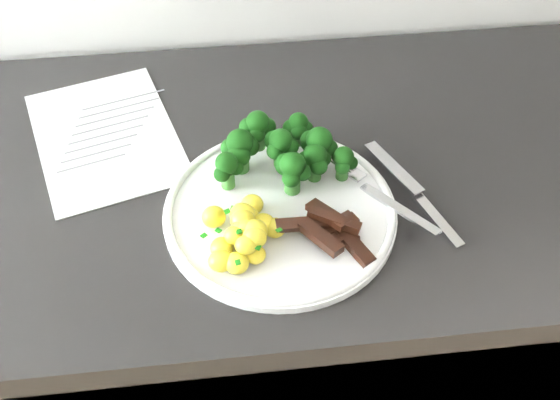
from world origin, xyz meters
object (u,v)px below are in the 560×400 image
at_px(recipe_paper, 106,136).
at_px(potatoes, 244,231).
at_px(broccoli, 282,149).
at_px(plate, 280,211).
at_px(beef_strips, 330,229).
at_px(fork, 384,197).
at_px(counter, 285,335).
at_px(knife, 424,205).

height_order(recipe_paper, potatoes, potatoes).
height_order(broccoli, potatoes, broccoli).
distance_m(plate, beef_strips, 0.08).
distance_m(plate, fork, 0.14).
bearing_deg(broccoli, fork, -29.76).
bearing_deg(recipe_paper, beef_strips, -38.09).
bearing_deg(counter, potatoes, -117.40).
xyz_separation_m(recipe_paper, beef_strips, (0.29, -0.23, 0.02)).
bearing_deg(counter, plate, -102.41).
bearing_deg(knife, broccoli, 155.25).
relative_size(recipe_paper, plate, 1.04).
bearing_deg(fork, counter, 144.23).
bearing_deg(knife, beef_strips, -163.92).
bearing_deg(broccoli, knife, -24.75).
relative_size(recipe_paper, potatoes, 2.60).
relative_size(broccoli, knife, 0.96).
relative_size(plate, broccoli, 1.59).
relative_size(broccoli, fork, 1.16).
relative_size(broccoli, potatoes, 1.57).
bearing_deg(potatoes, plate, 43.29).
distance_m(counter, potatoes, 0.49).
distance_m(counter, plate, 0.46).
xyz_separation_m(counter, recipe_paper, (-0.25, 0.10, 0.44)).
height_order(counter, recipe_paper, recipe_paper).
bearing_deg(knife, potatoes, -171.33).
bearing_deg(broccoli, potatoes, -117.13).
height_order(counter, fork, fork).
xyz_separation_m(recipe_paper, plate, (0.24, -0.18, 0.01)).
bearing_deg(knife, recipe_paper, 155.74).
height_order(potatoes, fork, potatoes).
height_order(recipe_paper, knife, knife).
relative_size(plate, potatoes, 2.50).
bearing_deg(fork, broccoli, 150.24).
distance_m(broccoli, fork, 0.15).
relative_size(broccoli, beef_strips, 1.63).
bearing_deg(fork, knife, -11.20).
height_order(recipe_paper, plate, plate).
bearing_deg(recipe_paper, knife, -24.26).
xyz_separation_m(potatoes, fork, (0.19, 0.05, -0.01)).
bearing_deg(beef_strips, counter, 106.08).
relative_size(counter, recipe_paper, 7.45).
bearing_deg(fork, plate, -179.93).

